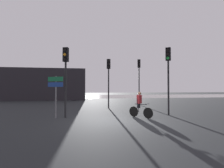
# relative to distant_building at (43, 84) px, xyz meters

# --- Properties ---
(ground_plane) EXTENTS (120.00, 120.00, 0.00)m
(ground_plane) POSITION_rel_distant_building_xyz_m (8.15, -19.02, -2.42)
(ground_plane) COLOR black
(water_strip) EXTENTS (80.00, 16.00, 0.01)m
(water_strip) POSITION_rel_distant_building_xyz_m (8.15, 10.00, -2.41)
(water_strip) COLOR gray
(water_strip) RESTS_ON ground
(distant_building) EXTENTS (13.04, 4.00, 4.83)m
(distant_building) POSITION_rel_distant_building_xyz_m (0.00, 0.00, 0.00)
(distant_building) COLOR black
(distant_building) RESTS_ON ground
(traffic_light_near_left) EXTENTS (0.39, 0.41, 4.42)m
(traffic_light_near_left) POSITION_rel_distant_building_xyz_m (5.13, -17.39, 0.65)
(traffic_light_near_left) COLOR black
(traffic_light_near_left) RESTS_ON ground
(traffic_light_near_right) EXTENTS (0.41, 0.42, 4.65)m
(traffic_light_near_right) POSITION_rel_distant_building_xyz_m (12.02, -17.48, 0.80)
(traffic_light_near_right) COLOR black
(traffic_light_near_right) RESTS_ON ground
(traffic_light_center) EXTENTS (0.32, 0.34, 4.54)m
(traffic_light_center) POSITION_rel_distant_building_xyz_m (8.54, -12.72, 0.73)
(traffic_light_center) COLOR black
(traffic_light_center) RESTS_ON ground
(traffic_light_far_right) EXTENTS (0.38, 0.40, 5.02)m
(traffic_light_far_right) POSITION_rel_distant_building_xyz_m (12.30, -10.21, 1.04)
(traffic_light_far_right) COLOR black
(traffic_light_far_right) RESTS_ON ground
(direction_sign_post) EXTENTS (0.98, 0.55, 2.60)m
(direction_sign_post) POSITION_rel_distant_building_xyz_m (4.55, -17.50, -0.62)
(direction_sign_post) COLOR slate
(direction_sign_post) RESTS_ON ground
(cyclist) EXTENTS (1.12, 1.35, 1.62)m
(cyclist) POSITION_rel_distant_building_xyz_m (9.76, -18.08, -1.60)
(cyclist) COLOR black
(cyclist) RESTS_ON ground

